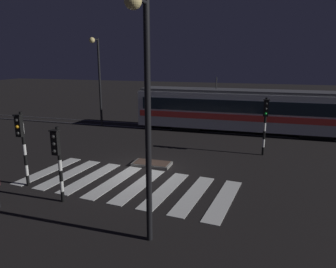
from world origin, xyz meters
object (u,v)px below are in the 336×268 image
(traffic_light_corner_near_left, at_px, (22,138))
(street_lamp_near_kerb, at_px, (144,97))
(traffic_light_kerb_mid_left, at_px, (58,154))
(tram, at_px, (249,110))
(traffic_light_corner_far_right, at_px, (265,118))
(street_lamp_trackside_left, at_px, (98,71))

(traffic_light_corner_near_left, distance_m, street_lamp_near_kerb, 7.62)
(traffic_light_kerb_mid_left, bearing_deg, tram, 66.52)
(traffic_light_corner_far_right, xyz_separation_m, street_lamp_trackside_left, (-13.00, 4.42, 2.28))
(street_lamp_near_kerb, xyz_separation_m, tram, (2.09, 16.32, -2.77))
(traffic_light_kerb_mid_left, xyz_separation_m, street_lamp_near_kerb, (4.25, -1.73, 2.52))
(traffic_light_corner_far_right, bearing_deg, traffic_light_corner_near_left, -141.78)
(traffic_light_kerb_mid_left, bearing_deg, traffic_light_corner_near_left, 158.33)
(traffic_light_kerb_mid_left, xyz_separation_m, street_lamp_trackside_left, (-5.49, 13.27, 2.51))
(traffic_light_corner_near_left, height_order, tram, tram)
(traffic_light_kerb_mid_left, bearing_deg, street_lamp_near_kerb, -22.15)
(traffic_light_corner_near_left, distance_m, tram, 16.22)
(traffic_light_corner_near_left, height_order, street_lamp_near_kerb, street_lamp_near_kerb)
(traffic_light_corner_far_right, relative_size, tram, 0.20)
(traffic_light_corner_near_left, height_order, traffic_light_kerb_mid_left, traffic_light_corner_near_left)
(traffic_light_corner_far_right, relative_size, traffic_light_corner_near_left, 1.01)
(traffic_light_corner_far_right, distance_m, traffic_light_corner_near_left, 12.71)
(traffic_light_corner_far_right, xyz_separation_m, tram, (-1.17, 5.74, -0.48))
(street_lamp_near_kerb, bearing_deg, traffic_light_kerb_mid_left, 157.85)
(traffic_light_corner_far_right, distance_m, street_lamp_near_kerb, 11.31)
(traffic_light_corner_near_left, relative_size, street_lamp_near_kerb, 0.47)
(traffic_light_kerb_mid_left, height_order, street_lamp_near_kerb, street_lamp_near_kerb)
(street_lamp_near_kerb, distance_m, tram, 16.69)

